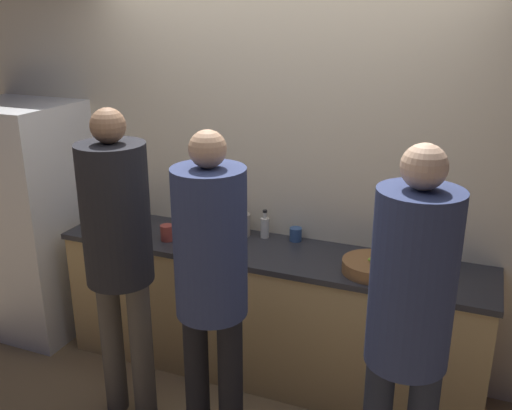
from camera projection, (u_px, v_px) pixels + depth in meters
The scene contains 13 objects.
ground_plane at pixel (248, 399), 3.54m from camera, with size 14.00×14.00×0.00m, color #8C704C.
wall_back at pixel (284, 173), 3.65m from camera, with size 5.20×0.06×2.60m.
counter at pixel (268, 311), 3.68m from camera, with size 2.71×0.59×0.89m.
refrigerator at pixel (27, 220), 4.13m from camera, with size 0.78×0.72×1.69m.
person_left at pixel (118, 241), 3.08m from camera, with size 0.37×0.37×1.83m.
person_center at pixel (210, 272), 2.79m from camera, with size 0.36×0.36×1.78m.
person_right at pixel (409, 316), 2.36m from camera, with size 0.35×0.35×1.82m.
fruit_bowl at pixel (372, 266), 3.20m from camera, with size 0.34×0.34×0.11m.
utensil_crock at pixel (241, 224), 3.72m from camera, with size 0.12×0.12×0.32m.
bottle_clear at pixel (265, 227), 3.69m from camera, with size 0.06×0.06×0.19m.
bottle_amber at pixel (140, 211), 3.90m from camera, with size 0.07×0.07×0.25m.
cup_blue at pixel (296, 234), 3.65m from camera, with size 0.08×0.08×0.09m.
cup_red at pixel (167, 233), 3.65m from camera, with size 0.08×0.08×0.10m.
Camera 1 is at (1.16, -2.71, 2.30)m, focal length 40.00 mm.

